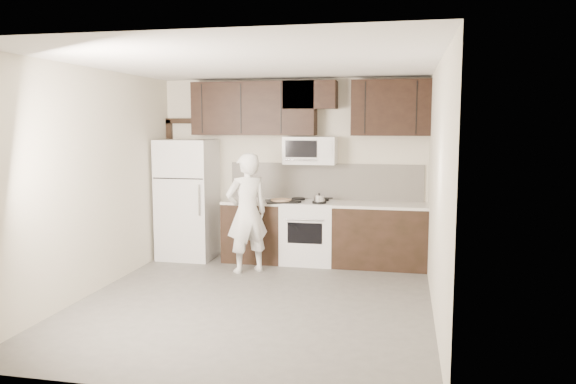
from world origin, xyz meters
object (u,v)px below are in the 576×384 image
(refrigerator, at_px, (188,199))
(person, at_px, (247,213))
(stove, at_px, (308,232))
(microwave, at_px, (310,150))

(refrigerator, xyz_separation_m, person, (1.11, -0.63, -0.08))
(stove, bearing_deg, microwave, 90.10)
(person, bearing_deg, microwave, -171.20)
(microwave, relative_size, refrigerator, 0.42)
(stove, height_order, person, person)
(refrigerator, bearing_deg, stove, 1.51)
(refrigerator, relative_size, person, 1.09)
(person, bearing_deg, refrigerator, -67.54)
(stove, relative_size, person, 0.57)
(microwave, relative_size, person, 0.46)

